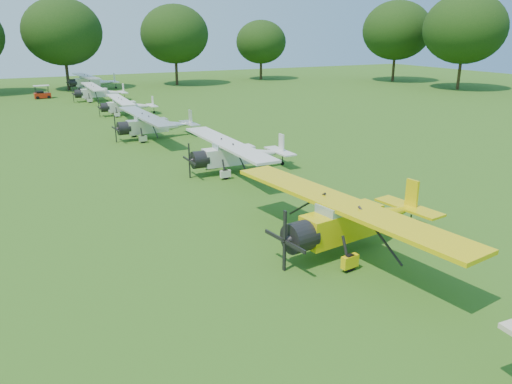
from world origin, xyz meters
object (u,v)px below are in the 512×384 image
aircraft_4 (153,123)px  aircraft_7 (91,81)px  aircraft_5 (126,105)px  golf_cart (42,94)px  aircraft_3 (236,152)px  aircraft_2 (352,217)px  aircraft_6 (98,91)px

aircraft_4 → aircraft_7: 37.50m
aircraft_5 → golf_cart: 19.09m
aircraft_7 → aircraft_5: bearing=-95.7°
aircraft_3 → aircraft_5: 24.85m
aircraft_2 → golf_cart: 55.83m
aircraft_3 → aircraft_2: bearing=-93.5°
aircraft_3 → golf_cart: size_ratio=5.35×
aircraft_4 → aircraft_6: (-0.09, 24.86, -0.05)m
aircraft_3 → aircraft_6: (-2.01, 37.01, -0.06)m
aircraft_5 → golf_cart: size_ratio=4.66×
aircraft_7 → aircraft_3: bearing=-93.6°
aircraft_6 → aircraft_7: 12.68m
aircraft_4 → aircraft_5: (0.58, 12.66, -0.16)m
aircraft_2 → aircraft_4: 24.85m
aircraft_2 → aircraft_4: size_ratio=1.12×
aircraft_6 → golf_cart: 8.34m
golf_cart → aircraft_3: bearing=-82.2°
aircraft_3 → aircraft_7: 49.64m
aircraft_5 → aircraft_4: bearing=-91.2°
aircraft_5 → aircraft_7: 24.83m
aircraft_3 → aircraft_7: size_ratio=0.94×
aircraft_3 → aircraft_4: (-1.92, 12.15, -0.00)m
golf_cart → aircraft_4: bearing=-81.5°
aircraft_7 → aircraft_4: bearing=-96.2°
aircraft_2 → aircraft_5: aircraft_2 is taller
aircraft_2 → aircraft_6: bearing=83.5°
aircraft_6 → aircraft_2: bearing=-88.2°
aircraft_4 → aircraft_2: bearing=-89.8°
aircraft_2 → aircraft_6: (-1.41, 49.68, -0.20)m
golf_cart → aircraft_7: bearing=40.7°
aircraft_5 → aircraft_6: bearing=94.7°
aircraft_6 → golf_cart: bearing=137.5°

